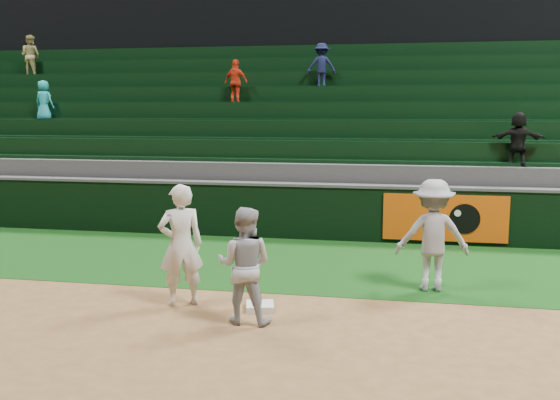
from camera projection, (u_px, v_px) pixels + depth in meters
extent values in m
plane|color=brown|center=(255.00, 312.00, 9.03)|extent=(70.00, 70.00, 0.00)
cube|color=#0D350E|center=(290.00, 262.00, 11.94)|extent=(36.00, 4.20, 0.01)
cube|color=black|center=(352.00, 30.00, 25.09)|extent=(40.00, 12.00, 12.00)
cube|color=silver|center=(260.00, 306.00, 9.13)|extent=(0.48, 0.48, 0.09)
imported|color=silver|center=(181.00, 245.00, 9.23)|extent=(0.79, 0.70, 1.83)
imported|color=#9B9EA5|center=(244.00, 265.00, 8.49)|extent=(0.80, 0.63, 1.61)
imported|color=#90929C|center=(433.00, 235.00, 9.96)|extent=(1.22, 0.79, 1.80)
cube|color=black|center=(307.00, 212.00, 13.99)|extent=(36.00, 0.35, 1.20)
cube|color=#D84C0A|center=(445.00, 218.00, 13.25)|extent=(2.60, 0.05, 1.00)
cylinder|color=black|center=(465.00, 219.00, 13.15)|extent=(0.64, 0.02, 0.64)
cylinder|color=white|center=(458.00, 213.00, 13.14)|extent=(0.14, 0.02, 0.14)
cube|color=#424244|center=(307.00, 185.00, 13.90)|extent=(36.00, 0.40, 0.06)
cube|color=#363638|center=(311.00, 198.00, 14.66)|extent=(36.00, 0.85, 1.65)
cube|color=black|center=(313.00, 151.00, 14.75)|extent=(36.00, 0.14, 0.50)
cube|color=black|center=(312.00, 161.00, 14.62)|extent=(36.00, 0.45, 0.08)
cube|color=#363638|center=(316.00, 184.00, 15.46)|extent=(36.00, 0.85, 2.10)
cube|color=black|center=(318.00, 131.00, 15.51)|extent=(36.00, 0.14, 0.50)
cube|color=black|center=(317.00, 140.00, 15.38)|extent=(36.00, 0.45, 0.08)
cube|color=#363638|center=(320.00, 171.00, 16.25)|extent=(36.00, 0.85, 2.55)
cube|color=black|center=(322.00, 112.00, 16.27)|extent=(36.00, 0.14, 0.50)
cube|color=black|center=(321.00, 121.00, 16.14)|extent=(36.00, 0.45, 0.08)
cube|color=#363638|center=(324.00, 160.00, 17.04)|extent=(36.00, 0.85, 3.00)
cube|color=black|center=(326.00, 95.00, 17.03)|extent=(36.00, 0.14, 0.50)
cube|color=black|center=(325.00, 103.00, 16.90)|extent=(36.00, 0.45, 0.08)
cube|color=#363638|center=(328.00, 150.00, 17.83)|extent=(36.00, 0.85, 3.45)
cube|color=black|center=(330.00, 80.00, 17.79)|extent=(36.00, 0.14, 0.50)
cube|color=black|center=(329.00, 87.00, 17.65)|extent=(36.00, 0.45, 0.08)
cube|color=#363638|center=(331.00, 140.00, 18.63)|extent=(36.00, 0.85, 3.90)
cube|color=black|center=(333.00, 66.00, 18.55)|extent=(36.00, 0.14, 0.50)
cube|color=black|center=(332.00, 73.00, 18.41)|extent=(36.00, 0.45, 0.08)
cube|color=#363638|center=(334.00, 132.00, 19.42)|extent=(36.00, 0.85, 4.35)
cube|color=black|center=(336.00, 53.00, 19.31)|extent=(36.00, 0.14, 0.50)
cube|color=black|center=(335.00, 59.00, 19.17)|extent=(36.00, 0.45, 0.08)
imported|color=teal|center=(44.00, 101.00, 17.37)|extent=(0.59, 0.42, 1.12)
imported|color=red|center=(236.00, 82.00, 17.14)|extent=(0.78, 0.52, 1.23)
imported|color=black|center=(518.00, 139.00, 13.57)|extent=(1.14, 0.53, 1.19)
imported|color=#9C985B|center=(30.00, 56.00, 20.00)|extent=(0.66, 0.52, 1.31)
imported|color=#101435|center=(322.00, 66.00, 17.48)|extent=(0.88, 0.59, 1.26)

